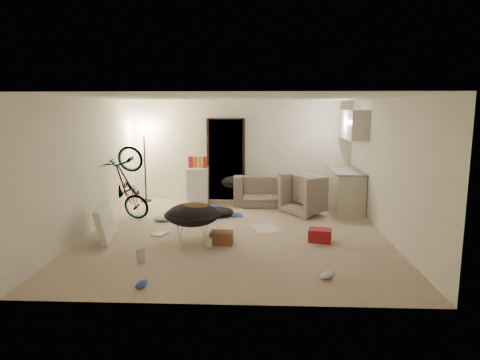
{
  "coord_description": "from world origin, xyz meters",
  "views": [
    {
      "loc": [
        0.42,
        -7.77,
        2.32
      ],
      "look_at": [
        0.06,
        0.6,
        0.91
      ],
      "focal_mm": 32.0,
      "sensor_mm": 36.0,
      "label": 1
    }
  ],
  "objects_px": {
    "armchair": "(314,198)",
    "drink_case_b": "(320,235)",
    "mini_fridge": "(198,185)",
    "drink_case_a": "(222,238)",
    "floor_lamp": "(144,149)",
    "juicer": "(208,242)",
    "sofa": "(272,193)",
    "bicycle": "(128,200)",
    "tv_box": "(105,223)",
    "kitchen_counter": "(345,191)",
    "saucer_chair": "(193,220)"
  },
  "relations": [
    {
      "from": "saucer_chair",
      "to": "juicer",
      "type": "bearing_deg",
      "value": -34.03
    },
    {
      "from": "bicycle",
      "to": "drink_case_a",
      "type": "distance_m",
      "value": 2.62
    },
    {
      "from": "bicycle",
      "to": "saucer_chair",
      "type": "relative_size",
      "value": 1.62
    },
    {
      "from": "sofa",
      "to": "armchair",
      "type": "height_order",
      "value": "armchair"
    },
    {
      "from": "sofa",
      "to": "armchair",
      "type": "relative_size",
      "value": 1.87
    },
    {
      "from": "kitchen_counter",
      "to": "drink_case_a",
      "type": "distance_m",
      "value": 3.78
    },
    {
      "from": "kitchen_counter",
      "to": "juicer",
      "type": "height_order",
      "value": "kitchen_counter"
    },
    {
      "from": "kitchen_counter",
      "to": "saucer_chair",
      "type": "xyz_separation_m",
      "value": [
        -3.14,
        -2.65,
        -0.03
      ]
    },
    {
      "from": "floor_lamp",
      "to": "bicycle",
      "type": "xyz_separation_m",
      "value": [
        0.1,
        -1.8,
        -0.89
      ]
    },
    {
      "from": "sofa",
      "to": "mini_fridge",
      "type": "bearing_deg",
      "value": -4.0
    },
    {
      "from": "drink_case_a",
      "to": "drink_case_b",
      "type": "xyz_separation_m",
      "value": [
        1.71,
        0.21,
        0.0
      ]
    },
    {
      "from": "bicycle",
      "to": "saucer_chair",
      "type": "height_order",
      "value": "bicycle"
    },
    {
      "from": "kitchen_counter",
      "to": "mini_fridge",
      "type": "relative_size",
      "value": 1.72
    },
    {
      "from": "saucer_chair",
      "to": "tv_box",
      "type": "relative_size",
      "value": 1.06
    },
    {
      "from": "tv_box",
      "to": "juicer",
      "type": "height_order",
      "value": "tv_box"
    },
    {
      "from": "floor_lamp",
      "to": "mini_fridge",
      "type": "distance_m",
      "value": 1.59
    },
    {
      "from": "sofa",
      "to": "drink_case_b",
      "type": "height_order",
      "value": "sofa"
    },
    {
      "from": "drink_case_a",
      "to": "drink_case_b",
      "type": "relative_size",
      "value": 0.99
    },
    {
      "from": "drink_case_b",
      "to": "tv_box",
      "type": "bearing_deg",
      "value": -167.7
    },
    {
      "from": "floor_lamp",
      "to": "tv_box",
      "type": "distance_m",
      "value": 3.33
    },
    {
      "from": "drink_case_b",
      "to": "floor_lamp",
      "type": "bearing_deg",
      "value": 152.98
    },
    {
      "from": "floor_lamp",
      "to": "juicer",
      "type": "bearing_deg",
      "value": -60.44
    },
    {
      "from": "tv_box",
      "to": "juicer",
      "type": "bearing_deg",
      "value": -19.32
    },
    {
      "from": "armchair",
      "to": "drink_case_b",
      "type": "bearing_deg",
      "value": 140.42
    },
    {
      "from": "drink_case_b",
      "to": "armchair",
      "type": "bearing_deg",
      "value": 97.46
    },
    {
      "from": "juicer",
      "to": "tv_box",
      "type": "bearing_deg",
      "value": 170.58
    },
    {
      "from": "mini_fridge",
      "to": "kitchen_counter",
      "type": "bearing_deg",
      "value": -12.89
    },
    {
      "from": "armchair",
      "to": "saucer_chair",
      "type": "xyz_separation_m",
      "value": [
        -2.38,
        -2.37,
        0.09
      ]
    },
    {
      "from": "drink_case_a",
      "to": "juicer",
      "type": "relative_size",
      "value": 1.88
    },
    {
      "from": "kitchen_counter",
      "to": "tv_box",
      "type": "xyz_separation_m",
      "value": [
        -4.73,
        -2.53,
        -0.14
      ]
    },
    {
      "from": "kitchen_counter",
      "to": "armchair",
      "type": "height_order",
      "value": "kitchen_counter"
    },
    {
      "from": "armchair",
      "to": "juicer",
      "type": "height_order",
      "value": "armchair"
    },
    {
      "from": "armchair",
      "to": "juicer",
      "type": "distance_m",
      "value": 3.32
    },
    {
      "from": "mini_fridge",
      "to": "drink_case_a",
      "type": "distance_m",
      "value": 3.37
    },
    {
      "from": "sofa",
      "to": "juicer",
      "type": "bearing_deg",
      "value": 69.33
    },
    {
      "from": "bicycle",
      "to": "tv_box",
      "type": "distance_m",
      "value": 1.38
    },
    {
      "from": "tv_box",
      "to": "juicer",
      "type": "distance_m",
      "value": 1.92
    },
    {
      "from": "floor_lamp",
      "to": "sofa",
      "type": "distance_m",
      "value": 3.33
    },
    {
      "from": "mini_fridge",
      "to": "juicer",
      "type": "bearing_deg",
      "value": -83.16
    },
    {
      "from": "floor_lamp",
      "to": "juicer",
      "type": "height_order",
      "value": "floor_lamp"
    },
    {
      "from": "kitchen_counter",
      "to": "armchair",
      "type": "xyz_separation_m",
      "value": [
        -0.76,
        -0.28,
        -0.12
      ]
    },
    {
      "from": "kitchen_counter",
      "to": "bicycle",
      "type": "height_order",
      "value": "kitchen_counter"
    },
    {
      "from": "drink_case_a",
      "to": "tv_box",
      "type": "bearing_deg",
      "value": 178.25
    },
    {
      "from": "bicycle",
      "to": "drink_case_a",
      "type": "relative_size",
      "value": 4.1
    },
    {
      "from": "floor_lamp",
      "to": "sofa",
      "type": "height_order",
      "value": "floor_lamp"
    },
    {
      "from": "kitchen_counter",
      "to": "drink_case_a",
      "type": "height_order",
      "value": "kitchen_counter"
    },
    {
      "from": "floor_lamp",
      "to": "sofa",
      "type": "xyz_separation_m",
      "value": [
        3.16,
        -0.2,
        -1.04
      ]
    },
    {
      "from": "kitchen_counter",
      "to": "sofa",
      "type": "distance_m",
      "value": 1.74
    },
    {
      "from": "mini_fridge",
      "to": "drink_case_b",
      "type": "distance_m",
      "value": 4.0
    },
    {
      "from": "armchair",
      "to": "bicycle",
      "type": "height_order",
      "value": "bicycle"
    }
  ]
}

